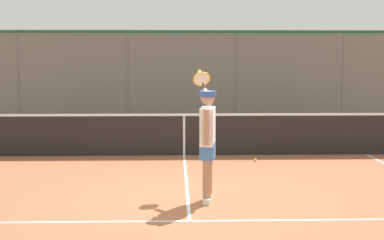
% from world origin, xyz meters
% --- Properties ---
extents(ground_plane, '(60.00, 60.00, 0.00)m').
position_xyz_m(ground_plane, '(0.00, 0.00, 0.00)').
color(ground_plane, '#A8603D').
extents(court_line_markings, '(8.51, 9.42, 0.01)m').
position_xyz_m(court_line_markings, '(0.00, 1.65, 0.00)').
color(court_line_markings, white).
rests_on(court_line_markings, ground).
extents(fence_backdrop, '(19.93, 1.37, 3.08)m').
position_xyz_m(fence_backdrop, '(0.00, -9.31, 1.53)').
color(fence_backdrop, slate).
rests_on(fence_backdrop, ground).
extents(tennis_net, '(10.94, 0.09, 1.07)m').
position_xyz_m(tennis_net, '(0.00, -3.86, 0.49)').
color(tennis_net, '#2D2D2D').
rests_on(tennis_net, ground).
extents(tennis_player, '(0.36, 1.45, 2.03)m').
position_xyz_m(tennis_player, '(-0.30, 0.23, 1.03)').
color(tennis_player, silver).
rests_on(tennis_player, ground).
extents(tennis_ball_near_baseline, '(0.07, 0.07, 0.07)m').
position_xyz_m(tennis_ball_near_baseline, '(-1.53, -3.05, 0.03)').
color(tennis_ball_near_baseline, '#D6E042').
rests_on(tennis_ball_near_baseline, ground).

